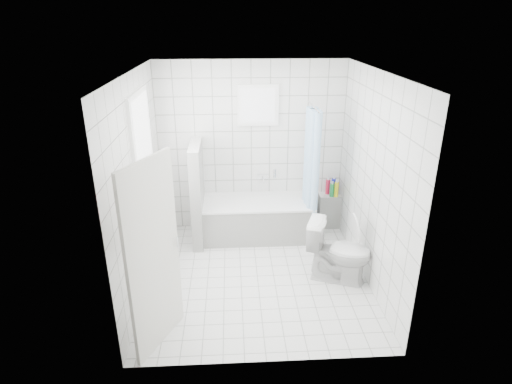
{
  "coord_description": "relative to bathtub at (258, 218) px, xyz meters",
  "views": [
    {
      "loc": [
        -0.3,
        -4.75,
        3.17
      ],
      "look_at": [
        0.0,
        0.35,
        1.05
      ],
      "focal_mm": 30.0,
      "sensor_mm": 36.0,
      "label": 1
    }
  ],
  "objects": [
    {
      "name": "toilet",
      "position": [
        0.95,
        -1.24,
        0.11
      ],
      "size": [
        0.9,
        0.7,
        0.81
      ],
      "primitive_type": "imported",
      "rotation": [
        0.0,
        0.0,
        1.21
      ],
      "color": "white",
      "rests_on": "ground"
    },
    {
      "name": "ledge_bottles",
      "position": [
        1.18,
        0.23,
        0.38
      ],
      "size": [
        0.17,
        0.19,
        0.26
      ],
      "color": "#1B24DA",
      "rests_on": "tiled_ledge"
    },
    {
      "name": "window_sill",
      "position": [
        -1.39,
        -0.82,
        0.57
      ],
      "size": [
        0.18,
        1.02,
        0.08
      ],
      "primitive_type": "cube",
      "color": "white",
      "rests_on": "wall_left"
    },
    {
      "name": "bathtub",
      "position": [
        0.0,
        0.0,
        0.0
      ],
      "size": [
        1.65,
        0.77,
        0.58
      ],
      "color": "white",
      "rests_on": "ground"
    },
    {
      "name": "shower_curtain",
      "position": [
        0.76,
        -0.15,
        0.81
      ],
      "size": [
        0.14,
        0.48,
        1.78
      ],
      "primitive_type": null,
      "color": "#4997D7",
      "rests_on": "curtain_rod"
    },
    {
      "name": "door",
      "position": [
        -1.15,
        -2.24,
        0.71
      ],
      "size": [
        0.38,
        0.74,
        2.0
      ],
      "primitive_type": "cube",
      "rotation": [
        0.0,
        0.0,
        -0.45
      ],
      "color": "silver",
      "rests_on": "ground"
    },
    {
      "name": "wall_right",
      "position": [
        1.32,
        -1.12,
        1.01
      ],
      "size": [
        0.02,
        3.0,
        2.6
      ],
      "primitive_type": "cube",
      "color": "white",
      "rests_on": "ground"
    },
    {
      "name": "curtain_rod",
      "position": [
        0.76,
        -0.02,
        1.71
      ],
      "size": [
        0.02,
        0.8,
        0.02
      ],
      "primitive_type": "cylinder",
      "rotation": [
        1.57,
        0.0,
        0.0
      ],
      "color": "silver",
      "rests_on": "wall_back"
    },
    {
      "name": "tiled_ledge",
      "position": [
        1.19,
        0.26,
        -0.02
      ],
      "size": [
        0.4,
        0.24,
        0.55
      ],
      "primitive_type": "cube",
      "color": "white",
      "rests_on": "ground"
    },
    {
      "name": "window_back",
      "position": [
        0.02,
        0.33,
        1.66
      ],
      "size": [
        0.5,
        0.01,
        0.5
      ],
      "primitive_type": "cube",
      "color": "white",
      "rests_on": "wall_back"
    },
    {
      "name": "wall_left",
      "position": [
        -1.48,
        -1.12,
        1.01
      ],
      "size": [
        0.02,
        3.0,
        2.6
      ],
      "primitive_type": "cube",
      "color": "white",
      "rests_on": "ground"
    },
    {
      "name": "ground",
      "position": [
        -0.08,
        -1.12,
        -0.29
      ],
      "size": [
        3.0,
        3.0,
        0.0
      ],
      "primitive_type": "plane",
      "color": "white",
      "rests_on": "ground"
    },
    {
      "name": "wall_front",
      "position": [
        -0.08,
        -2.62,
        1.01
      ],
      "size": [
        2.8,
        0.02,
        2.6
      ],
      "primitive_type": "cube",
      "color": "white",
      "rests_on": "ground"
    },
    {
      "name": "window_left",
      "position": [
        -1.43,
        -0.82,
        1.31
      ],
      "size": [
        0.01,
        0.9,
        1.4
      ],
      "primitive_type": "cube",
      "color": "white",
      "rests_on": "wall_left"
    },
    {
      "name": "wall_back",
      "position": [
        -0.08,
        0.38,
        1.01
      ],
      "size": [
        2.8,
        0.02,
        2.6
      ],
      "primitive_type": "cube",
      "color": "white",
      "rests_on": "ground"
    },
    {
      "name": "sill_bottles",
      "position": [
        -1.38,
        -0.88,
        0.75
      ],
      "size": [
        0.18,
        0.73,
        0.32
      ],
      "color": "#F35E8C",
      "rests_on": "window_sill"
    },
    {
      "name": "tub_faucet",
      "position": [
        0.1,
        0.34,
        0.56
      ],
      "size": [
        0.18,
        0.06,
        0.06
      ],
      "primitive_type": "cube",
      "color": "silver",
      "rests_on": "wall_back"
    },
    {
      "name": "partition_wall",
      "position": [
        -0.89,
        -0.05,
        0.46
      ],
      "size": [
        0.15,
        0.85,
        1.5
      ],
      "primitive_type": "cube",
      "color": "white",
      "rests_on": "ground"
    },
    {
      "name": "ceiling",
      "position": [
        -0.08,
        -1.12,
        2.31
      ],
      "size": [
        3.0,
        3.0,
        0.0
      ],
      "primitive_type": "plane",
      "rotation": [
        3.14,
        0.0,
        0.0
      ],
      "color": "white",
      "rests_on": "ground"
    }
  ]
}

